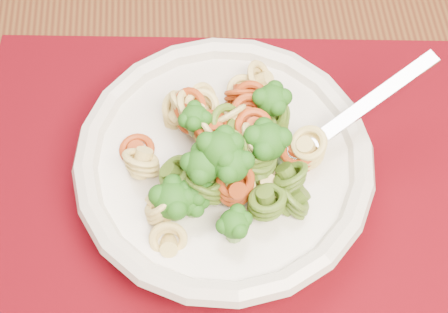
{
  "coord_description": "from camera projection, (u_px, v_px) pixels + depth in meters",
  "views": [
    {
      "loc": [
        -0.22,
        -0.01,
        1.16
      ],
      "look_at": [
        -0.2,
        0.22,
        0.74
      ],
      "focal_mm": 50.0,
      "sensor_mm": 36.0,
      "label": 1
    }
  ],
  "objects": [
    {
      "name": "dining_table",
      "position": [
        157.0,
        179.0,
        0.63
      ],
      "size": [
        1.32,
        0.86,
        0.7
      ],
      "rotation": [
        0.0,
        0.0,
        -0.02
      ],
      "color": "#573418",
      "rests_on": "ground"
    },
    {
      "name": "placemat",
      "position": [
        227.0,
        201.0,
        0.5
      ],
      "size": [
        0.46,
        0.38,
        0.0
      ],
      "primitive_type": "cube",
      "rotation": [
        0.0,
        0.0,
        -0.11
      ],
      "color": "#52030C",
      "rests_on": "dining_table"
    },
    {
      "name": "pasta_bowl",
      "position": [
        224.0,
        164.0,
        0.49
      ],
      "size": [
        0.23,
        0.23,
        0.04
      ],
      "color": "silver",
      "rests_on": "placemat"
    },
    {
      "name": "pasta_broccoli_heap",
      "position": [
        224.0,
        153.0,
        0.47
      ],
      "size": [
        0.2,
        0.2,
        0.06
      ],
      "primitive_type": null,
      "color": "#DBC76C",
      "rests_on": "pasta_bowl"
    },
    {
      "name": "fork",
      "position": [
        287.0,
        162.0,
        0.47
      ],
      "size": [
        0.18,
        0.1,
        0.08
      ],
      "primitive_type": null,
      "rotation": [
        0.0,
        -0.35,
        0.45
      ],
      "color": "silver",
      "rests_on": "pasta_bowl"
    }
  ]
}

